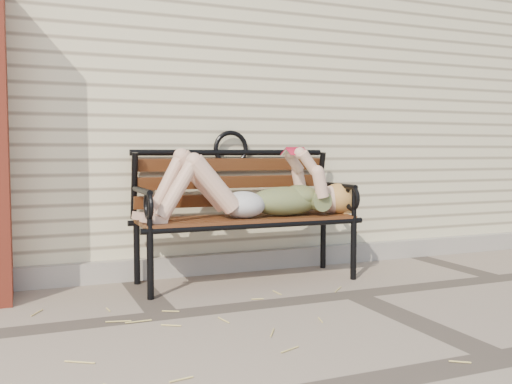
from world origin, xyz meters
name	(u,v)px	position (x,y,z in m)	size (l,w,h in m)	color
ground	(353,294)	(0.00, 0.00, 0.00)	(80.00, 80.00, 0.00)	gray
house_wall	(211,101)	(0.00, 3.00, 1.50)	(8.00, 4.00, 3.00)	beige
foundation_strip	(289,258)	(0.00, 0.97, 0.07)	(8.00, 0.10, 0.15)	gray
garden_bench	(242,195)	(-0.50, 0.71, 0.61)	(1.69, 0.67, 1.09)	black
reading_woman	(250,192)	(-0.49, 0.58, 0.65)	(1.59, 0.36, 0.50)	#0A3548
straw_scatter	(86,348)	(-1.72, -0.41, 0.01)	(2.81, 1.74, 0.01)	tan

